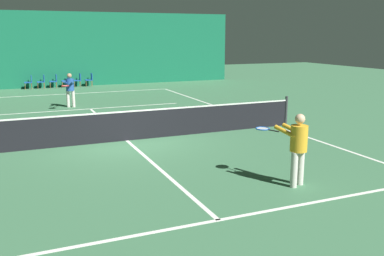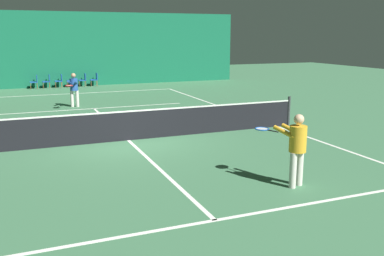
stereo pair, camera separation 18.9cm
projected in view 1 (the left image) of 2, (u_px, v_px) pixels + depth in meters
ground_plane at (127, 141)px, 13.39m from camera, size 60.00×60.00×0.00m
backdrop_curtain at (62, 49)px, 26.92m from camera, size 23.00×0.12×4.68m
court_line_baseline_far at (73, 94)px, 24.08m from camera, size 11.00×0.10×0.00m
court_line_service_far at (90, 109)px, 19.13m from camera, size 8.25×0.10×0.00m
court_line_service_near at (218, 220)px, 7.63m from camera, size 8.25×0.10×0.00m
court_line_sideline_right at (275, 126)px, 15.50m from camera, size 0.10×23.80×0.00m
court_line_centre at (127, 141)px, 13.38m from camera, size 0.10×12.80×0.00m
tennis_net at (126, 125)px, 13.28m from camera, size 12.00×0.10×1.07m
player_near at (297, 144)px, 9.22m from camera, size 0.78×1.36×1.60m
player_far at (70, 88)px, 19.36m from camera, size 0.75×1.34×1.55m
courtside_chair_0 at (29, 81)px, 26.01m from camera, size 0.44×0.44×0.84m
courtside_chair_1 at (42, 81)px, 26.29m from camera, size 0.44×0.44×0.84m
courtside_chair_2 at (54, 80)px, 26.57m from camera, size 0.44×0.44×0.84m
courtside_chair_3 at (66, 80)px, 26.85m from camera, size 0.44×0.44×0.84m
courtside_chair_4 at (78, 79)px, 27.13m from camera, size 0.44×0.44×0.84m
courtside_chair_5 at (90, 79)px, 27.41m from camera, size 0.44×0.44×0.84m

